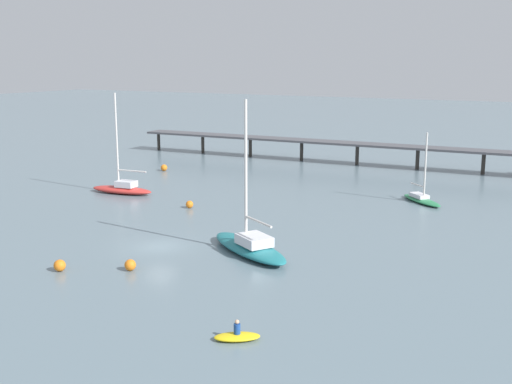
# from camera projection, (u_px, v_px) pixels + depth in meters

# --- Properties ---
(ground_plane) EXTENTS (400.00, 400.00, 0.00)m
(ground_plane) POSITION_uv_depth(u_px,v_px,m) (160.00, 247.00, 50.69)
(ground_plane) COLOR slate
(pier) EXTENTS (69.88, 5.83, 7.03)m
(pier) POSITION_uv_depth(u_px,v_px,m) (446.00, 144.00, 84.00)
(pier) COLOR #4C4C51
(pier) RESTS_ON ground_plane
(sailboat_teal) EXTENTS (9.70, 7.38, 11.71)m
(sailboat_teal) POSITION_uv_depth(u_px,v_px,m) (250.00, 245.00, 48.76)
(sailboat_teal) COLOR #1E727A
(sailboat_teal) RESTS_ON ground_plane
(sailboat_green) EXTENTS (5.73, 5.45, 7.34)m
(sailboat_green) POSITION_uv_depth(u_px,v_px,m) (421.00, 198.00, 66.25)
(sailboat_green) COLOR #287F4C
(sailboat_green) RESTS_ON ground_plane
(sailboat_red) EXTENTS (7.70, 3.00, 11.06)m
(sailboat_red) POSITION_uv_depth(u_px,v_px,m) (122.00, 188.00, 70.62)
(sailboat_red) COLOR red
(sailboat_red) RESTS_ON ground_plane
(dinghy_yellow) EXTENTS (2.66, 2.29, 1.14)m
(dinghy_yellow) POSITION_uv_depth(u_px,v_px,m) (237.00, 336.00, 33.78)
(dinghy_yellow) COLOR yellow
(dinghy_yellow) RESTS_ON ground_plane
(mooring_buoy_mid) EXTENTS (0.84, 0.84, 0.84)m
(mooring_buoy_mid) POSITION_uv_depth(u_px,v_px,m) (60.00, 265.00, 44.70)
(mooring_buoy_mid) COLOR orange
(mooring_buoy_mid) RESTS_ON ground_plane
(mooring_buoy_far) EXTENTS (0.81, 0.81, 0.81)m
(mooring_buoy_far) POSITION_uv_depth(u_px,v_px,m) (130.00, 265.00, 44.84)
(mooring_buoy_far) COLOR orange
(mooring_buoy_far) RESTS_ON ground_plane
(mooring_buoy_outer) EXTENTS (0.75, 0.75, 0.75)m
(mooring_buoy_outer) POSITION_uv_depth(u_px,v_px,m) (189.00, 204.00, 63.73)
(mooring_buoy_outer) COLOR orange
(mooring_buoy_outer) RESTS_ON ground_plane
(mooring_buoy_near) EXTENTS (0.87, 0.87, 0.87)m
(mooring_buoy_near) POSITION_uv_depth(u_px,v_px,m) (164.00, 168.00, 84.96)
(mooring_buoy_near) COLOR orange
(mooring_buoy_near) RESTS_ON ground_plane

